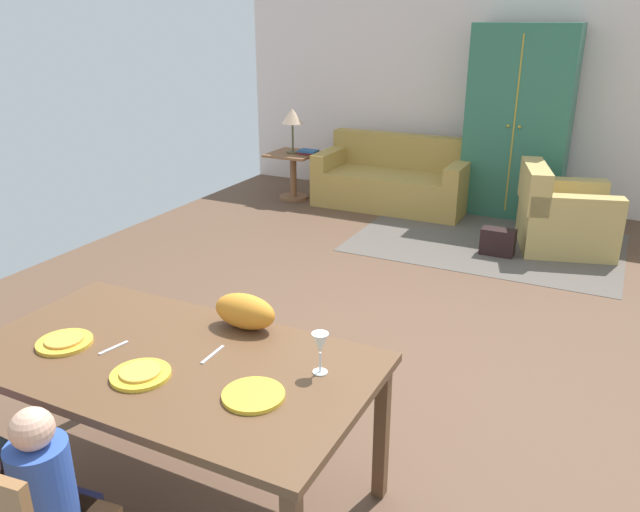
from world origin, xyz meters
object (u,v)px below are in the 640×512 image
object	(u,v)px
side_table	(293,169)
couch	(394,181)
table_lamp	(292,118)
book_lower	(309,153)
cat	(245,311)
plate_near_man	(65,342)
wine_glass	(320,345)
book_upper	(308,151)
armoire	(519,123)
dining_table	(170,370)
armchair	(561,217)
plate_near_child	(141,375)
plate_near_woman	(253,395)
handbag	(498,242)

from	to	relation	value
side_table	couch	bearing A→B (deg)	11.75
table_lamp	book_lower	xyz separation A→B (m)	(0.20, 0.02, -0.41)
cat	plate_near_man	bearing A→B (deg)	-141.82
table_lamp	wine_glass	bearing A→B (deg)	-60.08
cat	side_table	distance (m)	5.02
couch	plate_near_man	bearing A→B (deg)	-86.67
table_lamp	book_upper	world-z (taller)	table_lamp
side_table	armoire	bearing A→B (deg)	12.50
dining_table	table_lamp	bearing A→B (deg)	112.77
couch	armchair	distance (m)	2.10
plate_near_man	side_table	xyz separation A→B (m)	(-1.55, 5.00, -0.39)
plate_near_child	book_lower	world-z (taller)	plate_near_child
plate_near_woman	book_lower	xyz separation A→B (m)	(-2.34, 5.00, -0.18)
wine_glass	handbag	distance (m)	3.87
plate_near_child	armoire	distance (m)	5.66
armchair	handbag	distance (m)	0.72
side_table	table_lamp	xyz separation A→B (m)	(0.00, 0.00, 0.63)
dining_table	wine_glass	distance (m)	0.71
book_upper	cat	bearing A→B (deg)	-66.15
plate_near_child	handbag	world-z (taller)	plate_near_child
plate_near_man	armoire	xyz separation A→B (m)	(1.02, 5.57, 0.28)
armchair	plate_near_child	bearing A→B (deg)	-104.26
plate_near_woman	plate_near_man	bearing A→B (deg)	-178.86
dining_table	plate_near_man	xyz separation A→B (m)	(-0.50, -0.12, 0.08)
dining_table	plate_near_man	world-z (taller)	plate_near_man
plate_near_man	armoire	size ratio (longest dim) A/B	0.12
book_lower	book_upper	xyz separation A→B (m)	(0.01, -0.03, 0.03)
couch	armoire	distance (m)	1.55
plate_near_woman	wine_glass	distance (m)	0.34
armchair	book_upper	world-z (taller)	armchair
armoire	plate_near_man	bearing A→B (deg)	-100.39
plate_near_woman	book_upper	bearing A→B (deg)	115.13
plate_near_woman	side_table	bearing A→B (deg)	117.11
plate_near_man	table_lamp	bearing A→B (deg)	107.20
plate_near_child	wine_glass	size ratio (longest dim) A/B	1.34
table_lamp	armoire	bearing A→B (deg)	12.50
table_lamp	plate_near_woman	bearing A→B (deg)	-62.89
wine_glass	handbag	world-z (taller)	wine_glass
cat	handbag	bearing A→B (deg)	81.63
plate_near_woman	couch	xyz separation A→B (m)	(-1.31, 5.24, -0.47)
side_table	plate_near_man	bearing A→B (deg)	-72.80
dining_table	wine_glass	xyz separation A→B (m)	(0.66, 0.18, 0.20)
armchair	handbag	xyz separation A→B (m)	(-0.50, -0.49, -0.19)
plate_near_woman	armoire	world-z (taller)	armoire
plate_near_child	couch	bearing A→B (deg)	98.63
wine_glass	book_upper	bearing A→B (deg)	117.92
table_lamp	handbag	size ratio (longest dim) A/B	1.69
handbag	plate_near_child	bearing A→B (deg)	-99.32
plate_near_woman	book_lower	size ratio (longest dim) A/B	1.14
side_table	handbag	xyz separation A→B (m)	(2.73, -0.90, -0.25)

